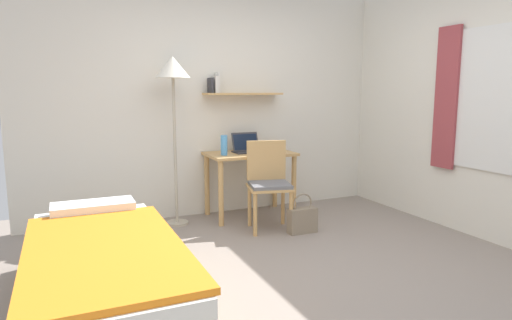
# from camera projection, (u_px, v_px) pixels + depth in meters

# --- Properties ---
(ground_plane) EXTENTS (5.28, 5.28, 0.00)m
(ground_plane) POSITION_uv_depth(u_px,v_px,m) (304.00, 274.00, 3.47)
(ground_plane) COLOR gray
(wall_back) EXTENTS (4.40, 0.27, 2.60)m
(wall_back) POSITION_uv_depth(u_px,v_px,m) (218.00, 102.00, 5.10)
(wall_back) COLOR silver
(wall_back) RESTS_ON ground_plane
(wall_right) EXTENTS (0.10, 4.40, 2.60)m
(wall_right) POSITION_uv_depth(u_px,v_px,m) (496.00, 104.00, 4.10)
(wall_right) COLOR silver
(wall_right) RESTS_ON ground_plane
(bed) EXTENTS (0.92, 2.05, 0.54)m
(bed) POSITION_uv_depth(u_px,v_px,m) (104.00, 275.00, 2.88)
(bed) COLOR tan
(bed) RESTS_ON ground_plane
(desk) EXTENTS (0.97, 0.58, 0.73)m
(desk) POSITION_uv_depth(u_px,v_px,m) (250.00, 165.00, 5.02)
(desk) COLOR tan
(desk) RESTS_ON ground_plane
(desk_chair) EXTENTS (0.52, 0.50, 0.91)m
(desk_chair) POSITION_uv_depth(u_px,v_px,m) (269.00, 181.00, 4.57)
(desk_chair) COLOR tan
(desk_chair) RESTS_ON ground_plane
(standing_lamp) EXTENTS (0.36, 0.36, 1.78)m
(standing_lamp) POSITION_uv_depth(u_px,v_px,m) (173.00, 78.00, 4.55)
(standing_lamp) COLOR #B2A893
(standing_lamp) RESTS_ON ground_plane
(laptop) EXTENTS (0.32, 0.23, 0.22)m
(laptop) POSITION_uv_depth(u_px,v_px,m) (247.00, 147.00, 5.03)
(laptop) COLOR #2D2D33
(laptop) RESTS_ON desk
(water_bottle) EXTENTS (0.07, 0.07, 0.22)m
(water_bottle) POSITION_uv_depth(u_px,v_px,m) (224.00, 145.00, 4.79)
(water_bottle) COLOR #4C99DB
(water_bottle) RESTS_ON desk
(book_stack) EXTENTS (0.21, 0.26, 0.09)m
(book_stack) POSITION_uv_depth(u_px,v_px,m) (273.00, 147.00, 5.14)
(book_stack) COLOR #333338
(book_stack) RESTS_ON desk
(handbag) EXTENTS (0.30, 0.11, 0.41)m
(handbag) POSITION_uv_depth(u_px,v_px,m) (302.00, 219.00, 4.47)
(handbag) COLOR gray
(handbag) RESTS_ON ground_plane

